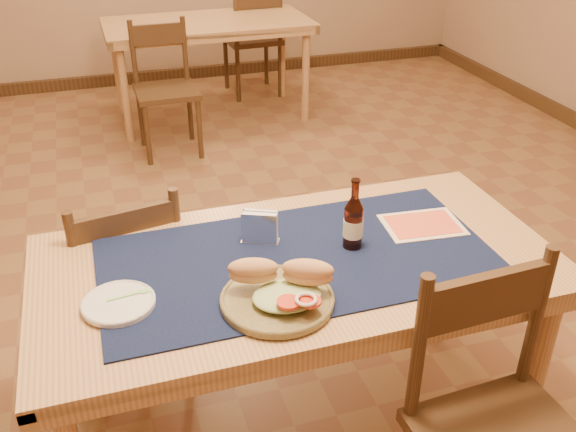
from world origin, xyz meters
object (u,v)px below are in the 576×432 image
object	(u,v)px
back_table	(208,32)
sandwich_plate	(280,292)
main_table	(298,281)
napkin_holder	(260,228)
beer_bottle	(353,222)
chair_main_far	(126,283)

from	to	relation	value
back_table	sandwich_plate	xyz separation A→B (m)	(-0.48, -3.43, 0.12)
main_table	napkin_holder	bearing A→B (deg)	123.23
beer_bottle	main_table	bearing A→B (deg)	-176.04
chair_main_far	napkin_holder	world-z (taller)	chair_main_far
back_table	chair_main_far	size ratio (longest dim) A/B	1.75
sandwich_plate	beer_bottle	size ratio (longest dim) A/B	1.38
chair_main_far	beer_bottle	bearing A→B (deg)	-32.97
main_table	beer_bottle	world-z (taller)	beer_bottle
back_table	main_table	bearing A→B (deg)	-96.41
main_table	napkin_holder	xyz separation A→B (m)	(-0.08, 0.13, 0.14)
chair_main_far	napkin_holder	xyz separation A→B (m)	(0.43, -0.34, 0.35)
chair_main_far	napkin_holder	size ratio (longest dim) A/B	6.80
chair_main_far	beer_bottle	size ratio (longest dim) A/B	3.70
back_table	beer_bottle	size ratio (longest dim) A/B	6.46
back_table	sandwich_plate	bearing A→B (deg)	-97.96
back_table	sandwich_plate	distance (m)	3.46
back_table	chair_main_far	xyz separation A→B (m)	(-0.88, -2.76, -0.22)
main_table	sandwich_plate	bearing A→B (deg)	-120.64
napkin_holder	chair_main_far	bearing A→B (deg)	141.84
main_table	chair_main_far	xyz separation A→B (m)	(-0.51, 0.47, -0.22)
chair_main_far	beer_bottle	distance (m)	0.92
back_table	beer_bottle	xyz separation A→B (m)	(-0.18, -3.22, 0.18)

